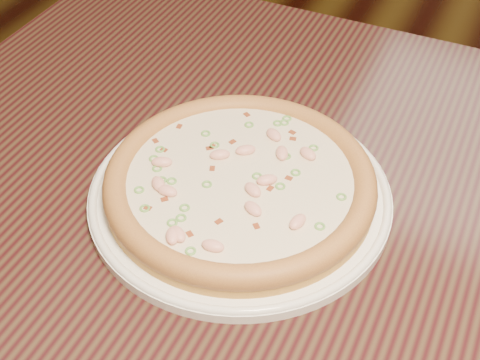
% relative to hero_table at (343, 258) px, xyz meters
% --- Properties ---
extents(hero_table, '(1.20, 0.80, 0.75)m').
position_rel_hero_table_xyz_m(hero_table, '(0.00, 0.00, 0.00)').
color(hero_table, black).
rests_on(hero_table, ground).
extents(plate, '(0.35, 0.35, 0.02)m').
position_rel_hero_table_xyz_m(plate, '(-0.12, -0.05, 0.11)').
color(plate, white).
rests_on(plate, hero_table).
extents(pizza, '(0.31, 0.31, 0.03)m').
position_rel_hero_table_xyz_m(pizza, '(-0.12, -0.05, 0.13)').
color(pizza, gold).
rests_on(pizza, plate).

